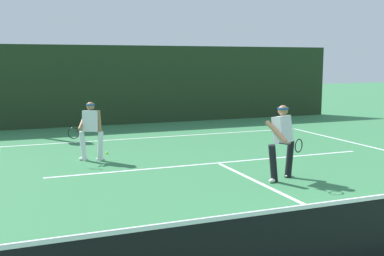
{
  "coord_description": "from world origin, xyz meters",
  "views": [
    {
      "loc": [
        -5.03,
        -4.43,
        2.64
      ],
      "look_at": [
        -0.84,
        6.21,
        1.0
      ],
      "focal_mm": 44.35,
      "sensor_mm": 36.0,
      "label": 1
    }
  ],
  "objects": [
    {
      "name": "tennis_ball",
      "position": [
        -2.44,
        8.73,
        0.03
      ],
      "size": [
        0.07,
        0.07,
        0.07
      ],
      "primitive_type": "sphere",
      "color": "#D1E033",
      "rests_on": "ground_plane"
    },
    {
      "name": "back_fence_windscreen",
      "position": [
        0.0,
        14.76,
        1.62
      ],
      "size": [
        18.65,
        0.12,
        3.24
      ],
      "primitive_type": "cube",
      "color": "#20331C",
      "rests_on": "ground_plane"
    },
    {
      "name": "player_near",
      "position": [
        0.59,
        4.41,
        0.92
      ],
      "size": [
        0.9,
        0.99,
        1.67
      ],
      "rotation": [
        0.0,
        0.0,
        3.58
      ],
      "color": "black",
      "rests_on": "ground_plane"
    },
    {
      "name": "court_line_centre",
      "position": [
        0.0,
        3.2,
        0.0
      ],
      "size": [
        0.1,
        6.4,
        0.01
      ],
      "primitive_type": "cube",
      "color": "white",
      "rests_on": "ground_plane"
    },
    {
      "name": "court_line_baseline_far",
      "position": [
        0.0,
        11.03,
        0.0
      ],
      "size": [
        10.64,
        0.1,
        0.01
      ],
      "primitive_type": "cube",
      "color": "white",
      "rests_on": "ground_plane"
    },
    {
      "name": "player_far",
      "position": [
        -3.0,
        7.99,
        0.86
      ],
      "size": [
        1.0,
        0.85,
        1.56
      ],
      "rotation": [
        0.0,
        0.0,
        2.68
      ],
      "color": "silver",
      "rests_on": "ground_plane"
    },
    {
      "name": "court_line_service",
      "position": [
        0.0,
        6.5,
        0.0
      ],
      "size": [
        8.68,
        0.1,
        0.01
      ],
      "primitive_type": "cube",
      "color": "white",
      "rests_on": "ground_plane"
    }
  ]
}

